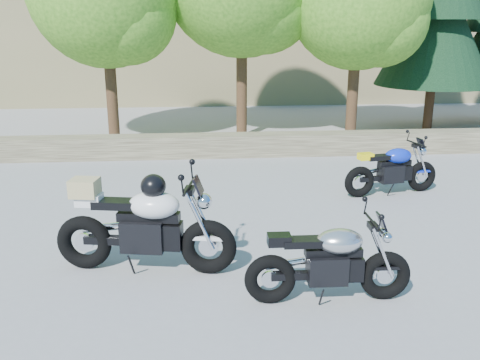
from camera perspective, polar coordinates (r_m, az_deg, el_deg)
name	(u,v)px	position (r m, az deg, el deg)	size (l,w,h in m)	color
ground	(231,256)	(7.10, -0.94, -8.16)	(90.00, 90.00, 0.00)	gray
stone_wall	(215,145)	(12.25, -2.71, 3.70)	(22.00, 0.55, 0.50)	#4F4634
silver_bike	(330,263)	(5.94, 9.57, -8.75)	(1.84, 0.58, 0.93)	black
white_bike	(144,224)	(6.59, -10.23, -4.67)	(2.24, 0.74, 1.24)	black
blue_bike	(392,170)	(9.84, 15.95, 1.03)	(1.80, 0.62, 0.91)	black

